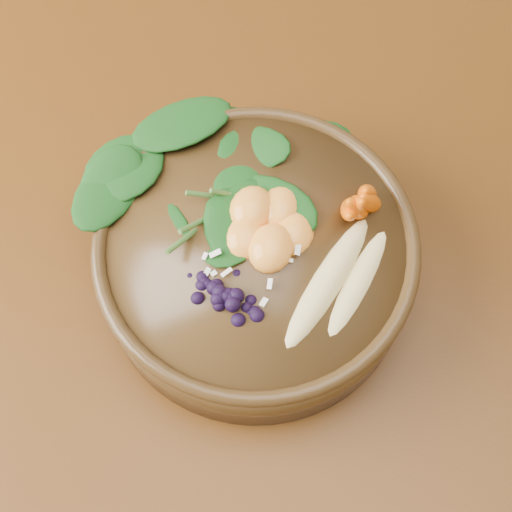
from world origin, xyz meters
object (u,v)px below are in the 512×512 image
kale_heap (245,157)px  blueberry_pile (223,290)px  stoneware_bowl (256,261)px  mandarin_cluster (268,219)px  carrot_cluster (354,178)px  dining_table (479,408)px  banana_halves (345,275)px

kale_heap → blueberry_pile: (0.02, -0.12, -0.00)m
stoneware_bowl → mandarin_cluster: bearing=70.8°
carrot_cluster → stoneware_bowl: bearing=-123.7°
dining_table → mandarin_cluster: mandarin_cluster is taller
banana_halves → dining_table: bearing=6.1°
mandarin_cluster → banana_halves: bearing=-22.6°
kale_heap → stoneware_bowl: bearing=-66.0°
stoneware_bowl → mandarin_cluster: 0.05m
carrot_cluster → kale_heap: bearing=-169.5°
stoneware_bowl → dining_table: bearing=-7.8°
dining_table → blueberry_pile: (-0.25, -0.02, 0.19)m
stoneware_bowl → blueberry_pile: size_ratio=2.16×
kale_heap → mandarin_cluster: (0.03, -0.05, -0.01)m
blueberry_pile → stoneware_bowl: bearing=80.0°
carrot_cluster → mandarin_cluster: size_ratio=0.87×
dining_table → banana_halves: 0.24m
blueberry_pile → kale_heap: bearing=99.0°
mandarin_cluster → kale_heap: bearing=125.4°
dining_table → mandarin_cluster: 0.30m
dining_table → mandarin_cluster: bearing=168.2°
kale_heap → carrot_cluster: carrot_cluster is taller
dining_table → carrot_cluster: (-0.17, 0.09, 0.20)m
dining_table → stoneware_bowl: size_ratio=5.86×
stoneware_bowl → blueberry_pile: 0.08m
carrot_cluster → banana_halves: size_ratio=0.50×
carrot_cluster → mandarin_cluster: carrot_cluster is taller
carrot_cluster → mandarin_cluster: bearing=-129.8°
dining_table → blueberry_pile: blueberry_pile is taller
banana_halves → mandarin_cluster: (-0.07, 0.03, 0.00)m
stoneware_bowl → carrot_cluster: 0.12m
dining_table → blueberry_pile: 0.31m
mandarin_cluster → carrot_cluster: bearing=37.3°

